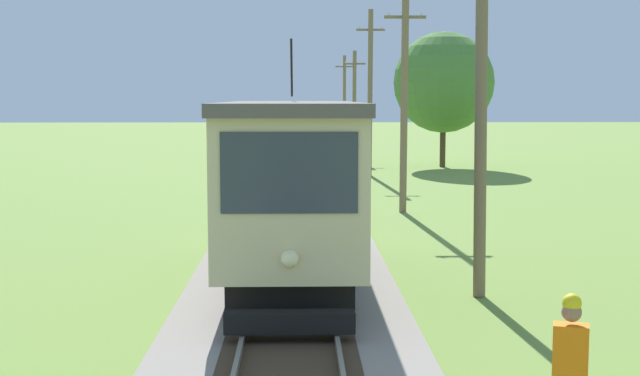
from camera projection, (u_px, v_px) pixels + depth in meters
name	position (u px, v px, depth m)	size (l,w,h in m)	color
red_tram	(292.00, 184.00, 17.03)	(2.60, 8.54, 4.79)	beige
utility_pole_near_tram	(481.00, 90.00, 16.60)	(1.40, 0.62, 7.92)	#7A664C
utility_pole_mid	(404.00, 100.00, 28.61)	(1.40, 0.47, 7.45)	#7A664C
utility_pole_far	(370.00, 91.00, 42.19)	(1.40, 0.64, 8.18)	#7A664C
utility_pole_distant	(354.00, 104.00, 53.99)	(1.40, 0.60, 6.81)	#7A664C
utility_pole_horizon	(344.00, 101.00, 65.51)	(1.40, 0.34, 7.07)	#7A664C
track_worker	(570.00, 365.00, 9.40)	(0.44, 0.35, 1.78)	black
tree_right_near	(444.00, 82.00, 47.53)	(5.60, 5.60, 7.52)	#4C3823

